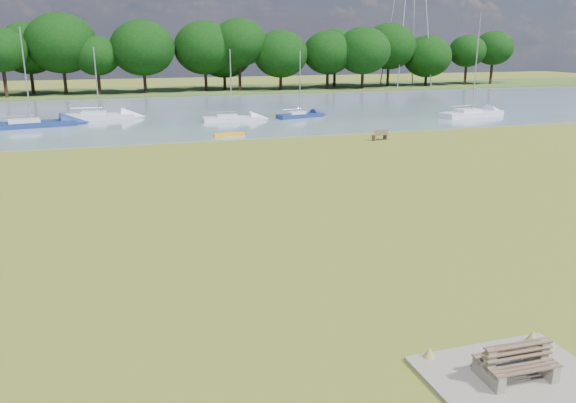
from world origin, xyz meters
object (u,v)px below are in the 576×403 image
object	(u,v)px
sailboat_5	(231,117)
sailboat_6	(30,122)
bench_pair	(516,363)
riverbank_bench	(380,135)
sailboat_3	(299,114)
kayak	(229,134)
sailboat_1	(99,114)
sailboat_2	(471,112)

from	to	relation	value
sailboat_5	sailboat_6	xyz separation A→B (m)	(-19.24, 1.28, 0.08)
bench_pair	riverbank_bench	size ratio (longest dim) A/B	1.19
sailboat_3	kayak	bearing A→B (deg)	-148.48
sailboat_1	sailboat_6	distance (m)	7.58
kayak	sailboat_6	xyz separation A→B (m)	(-17.09, 10.79, 0.34)
bench_pair	kayak	world-z (taller)	bench_pair
kayak	sailboat_1	size ratio (longest dim) A/B	0.36
sailboat_1	sailboat_6	xyz separation A→B (m)	(-6.17, -4.41, -0.01)
riverbank_bench	sailboat_6	xyz separation A→B (m)	(-28.71, 16.45, 0.07)
sailboat_2	sailboat_3	size ratio (longest dim) A/B	1.56
bench_pair	sailboat_3	size ratio (longest dim) A/B	0.26
riverbank_bench	sailboat_3	xyz separation A→B (m)	(-1.94, 15.45, 0.00)
bench_pair	sailboat_2	world-z (taller)	sailboat_2
sailboat_2	sailboat_6	size ratio (longest dim) A/B	1.19
bench_pair	sailboat_2	xyz separation A→B (m)	(28.72, 43.00, 0.10)
sailboat_5	kayak	bearing A→B (deg)	-99.65
bench_pair	sailboat_6	bearing A→B (deg)	110.24
riverbank_bench	sailboat_1	size ratio (longest dim) A/B	0.21
riverbank_bench	sailboat_1	xyz separation A→B (m)	(-22.54, 20.86, 0.07)
sailboat_1	sailboat_6	size ratio (longest dim) A/B	0.80
sailboat_3	sailboat_6	size ratio (longest dim) A/B	0.76
sailboat_2	kayak	bearing A→B (deg)	-179.64
riverbank_bench	sailboat_5	size ratio (longest dim) A/B	0.21
kayak	riverbank_bench	bearing A→B (deg)	-23.74
bench_pair	sailboat_6	world-z (taller)	sailboat_6
kayak	sailboat_3	bearing A→B (deg)	47.56
sailboat_3	sailboat_1	bearing A→B (deg)	151.52
bench_pair	sailboat_6	distance (m)	51.42
riverbank_bench	kayak	bearing A→B (deg)	138.16
bench_pair	riverbank_bench	world-z (taller)	bench_pair
riverbank_bench	sailboat_2	xyz separation A→B (m)	(16.25, 10.66, 0.13)
riverbank_bench	sailboat_1	world-z (taller)	sailboat_1
kayak	sailboat_3	distance (m)	13.77
sailboat_1	riverbank_bench	bearing A→B (deg)	-36.34
riverbank_bench	sailboat_2	world-z (taller)	sailboat_2
bench_pair	sailboat_1	world-z (taller)	sailboat_1
sailboat_3	bench_pair	bearing A→B (deg)	-116.22
kayak	sailboat_1	xyz separation A→B (m)	(-10.92, 15.19, 0.34)
sailboat_3	riverbank_bench	bearing A→B (deg)	-96.64
riverbank_bench	kayak	xyz separation A→B (m)	(-11.62, 5.66, -0.27)
bench_pair	sailboat_3	world-z (taller)	sailboat_3
riverbank_bench	sailboat_3	distance (m)	15.57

